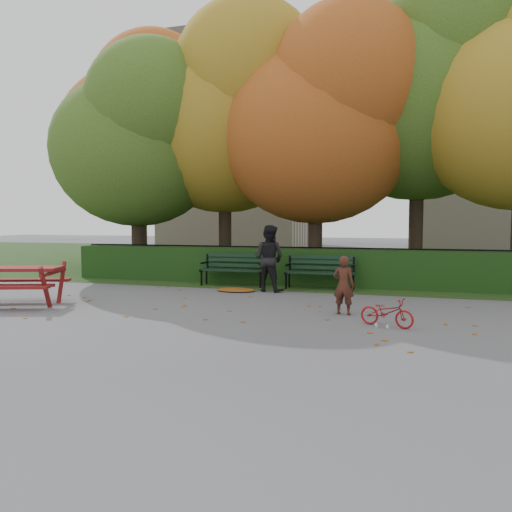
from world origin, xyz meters
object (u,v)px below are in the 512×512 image
(tree_c, at_px, (326,120))
(child, at_px, (344,285))
(bench_left, at_px, (234,267))
(bicycle, at_px, (387,312))
(tree_a, at_px, (141,138))
(bench_right, at_px, (320,269))
(picnic_table, at_px, (14,276))
(adult, at_px, (269,258))
(tree_d, at_px, (432,83))
(tree_f, at_px, (145,125))
(tree_b, at_px, (232,112))

(tree_c, bearing_deg, child, -77.05)
(bench_left, distance_m, bicycle, 6.07)
(tree_a, height_order, bench_right, tree_a)
(picnic_table, distance_m, child, 6.86)
(picnic_table, distance_m, bicycle, 7.63)
(picnic_table, distance_m, adult, 5.84)
(bench_left, relative_size, adult, 1.07)
(tree_d, xyz_separation_m, adult, (-3.95, -4.33, -5.14))
(picnic_table, bearing_deg, tree_a, 75.17)
(bench_right, bearing_deg, tree_f, 146.08)
(tree_b, xyz_separation_m, child, (4.58, -6.45, -4.84))
(bench_right, xyz_separation_m, child, (1.04, -3.40, 0.04))
(adult, relative_size, bicycle, 1.80)
(tree_a, xyz_separation_m, picnic_table, (0.54, -6.29, -3.89))
(tree_a, bearing_deg, tree_d, 10.33)
(picnic_table, xyz_separation_m, adult, (4.58, 3.62, 0.21))
(tree_b, xyz_separation_m, bicycle, (5.42, -7.34, -5.16))
(tree_f, bearing_deg, tree_c, -22.35)
(tree_d, xyz_separation_m, picnic_table, (-8.52, -7.95, -5.35))
(tree_b, bearing_deg, tree_c, -13.45)
(tree_b, relative_size, bench_right, 4.88)
(tree_a, height_order, picnic_table, tree_a)
(bench_right, height_order, child, child)
(tree_f, xyz_separation_m, child, (9.27, -8.94, -5.13))
(bench_left, bearing_deg, bicycle, -45.15)
(bench_right, xyz_separation_m, bicycle, (1.88, -4.30, -0.27))
(tree_b, bearing_deg, tree_f, 152.01)
(tree_b, height_order, tree_f, tree_f)
(tree_b, relative_size, picnic_table, 3.82)
(tree_c, relative_size, tree_f, 0.87)
(tree_d, distance_m, bicycle, 9.75)
(tree_d, xyz_separation_m, bicycle, (-0.90, -7.83, -5.74))
(tree_c, relative_size, bicycle, 8.55)
(bench_right, bearing_deg, adult, -145.56)
(tree_f, xyz_separation_m, bicycle, (10.11, -9.83, -5.45))
(tree_c, xyz_separation_m, bicycle, (2.14, -6.56, -4.58))
(tree_c, relative_size, adult, 4.76)
(tree_b, bearing_deg, picnic_table, -106.44)
(tree_f, height_order, adult, tree_f)
(tree_a, bearing_deg, bicycle, -37.10)
(bench_left, height_order, adult, adult)
(tree_c, height_order, bicycle, tree_c)
(bench_left, bearing_deg, picnic_table, -127.13)
(tree_d, bearing_deg, bench_right, -128.23)
(tree_b, relative_size, tree_f, 0.96)
(bench_left, relative_size, bench_right, 1.00)
(tree_c, distance_m, adult, 5.10)
(tree_d, bearing_deg, tree_c, -157.39)
(tree_d, distance_m, bench_right, 7.07)
(tree_a, height_order, bicycle, tree_a)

